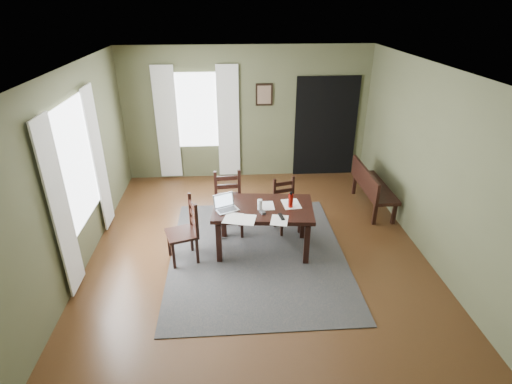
{
  "coord_description": "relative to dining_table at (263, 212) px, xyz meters",
  "views": [
    {
      "loc": [
        -0.37,
        -5.01,
        3.52
      ],
      "look_at": [
        0.0,
        0.3,
        0.9
      ],
      "focal_mm": 28.0,
      "sensor_mm": 36.0,
      "label": 1
    }
  ],
  "objects": [
    {
      "name": "ground",
      "position": [
        -0.09,
        -0.13,
        -0.65
      ],
      "size": [
        5.0,
        6.0,
        0.01
      ],
      "color": "#492C16"
    },
    {
      "name": "room_shell",
      "position": [
        -0.09,
        -0.13,
        1.15
      ],
      "size": [
        5.02,
        6.02,
        2.71
      ],
      "color": "#535739",
      "rests_on": "ground"
    },
    {
      "name": "rug",
      "position": [
        -0.09,
        -0.13,
        -0.64
      ],
      "size": [
        2.6,
        3.2,
        0.01
      ],
      "color": "#363636",
      "rests_on": "ground"
    },
    {
      "name": "dining_table",
      "position": [
        0.0,
        0.0,
        0.0
      ],
      "size": [
        1.53,
        1.01,
        0.73
      ],
      "rotation": [
        0.0,
        0.0,
        -0.1
      ],
      "color": "black",
      "rests_on": "rug"
    },
    {
      "name": "chair_end",
      "position": [
        -1.14,
        -0.18,
        -0.17
      ],
      "size": [
        0.53,
        0.53,
        0.97
      ],
      "rotation": [
        0.0,
        0.0,
        -1.26
      ],
      "color": "black",
      "rests_on": "rug"
    },
    {
      "name": "chair_back_left",
      "position": [
        -0.51,
        0.56,
        -0.15
      ],
      "size": [
        0.48,
        0.48,
        1.02
      ],
      "rotation": [
        0.0,
        0.0,
        0.08
      ],
      "color": "black",
      "rests_on": "rug"
    },
    {
      "name": "chair_back_right",
      "position": [
        0.43,
        0.58,
        -0.22
      ],
      "size": [
        0.47,
        0.47,
        0.87
      ],
      "rotation": [
        0.0,
        0.0,
        0.26
      ],
      "color": "black",
      "rests_on": "rug"
    },
    {
      "name": "bench",
      "position": [
        2.06,
        1.21,
        -0.18
      ],
      "size": [
        0.45,
        1.39,
        0.78
      ],
      "rotation": [
        0.0,
        0.0,
        1.57
      ],
      "color": "black",
      "rests_on": "ground"
    },
    {
      "name": "laptop",
      "position": [
        -0.55,
        -0.02,
        0.15
      ],
      "size": [
        0.39,
        0.36,
        0.21
      ],
      "rotation": [
        0.0,
        0.0,
        0.42
      ],
      "color": "#B7B7BC",
      "rests_on": "dining_table"
    },
    {
      "name": "computer_mouse",
      "position": [
        -0.03,
        -0.2,
        0.11
      ],
      "size": [
        0.09,
        0.11,
        0.03
      ],
      "primitive_type": "cube",
      "rotation": [
        0.0,
        0.0,
        0.37
      ],
      "color": "#3F3F42",
      "rests_on": "dining_table"
    },
    {
      "name": "tv_remote",
      "position": [
        0.23,
        -0.33,
        0.1
      ],
      "size": [
        0.08,
        0.19,
        0.02
      ],
      "primitive_type": "cube",
      "rotation": [
        0.0,
        0.0,
        0.17
      ],
      "color": "black",
      "rests_on": "dining_table"
    },
    {
      "name": "drinking_glass",
      "position": [
        -0.06,
        -0.07,
        0.17
      ],
      "size": [
        0.07,
        0.07,
        0.15
      ],
      "primitive_type": "cylinder",
      "rotation": [
        0.0,
        0.0,
        0.04
      ],
      "color": "silver",
      "rests_on": "dining_table"
    },
    {
      "name": "water_bottle",
      "position": [
        0.4,
        -0.03,
        0.2
      ],
      "size": [
        0.09,
        0.09,
        0.24
      ],
      "rotation": [
        0.0,
        0.0,
        0.31
      ],
      "color": "#A7150C",
      "rests_on": "dining_table"
    },
    {
      "name": "paper_a",
      "position": [
        -0.45,
        -0.31,
        0.09
      ],
      "size": [
        0.32,
        0.37,
        0.0
      ],
      "primitive_type": "cube",
      "rotation": [
        0.0,
        0.0,
        -0.27
      ],
      "color": "white",
      "rests_on": "dining_table"
    },
    {
      "name": "paper_b",
      "position": [
        0.19,
        -0.41,
        0.09
      ],
      "size": [
        0.29,
        0.34,
        0.0
      ],
      "primitive_type": "cube",
      "rotation": [
        0.0,
        0.0,
        -0.22
      ],
      "color": "white",
      "rests_on": "dining_table"
    },
    {
      "name": "paper_c",
      "position": [
        0.05,
        0.03,
        0.09
      ],
      "size": [
        0.22,
        0.28,
        0.0
      ],
      "primitive_type": "cube",
      "rotation": [
        0.0,
        0.0,
        0.01
      ],
      "color": "white",
      "rests_on": "dining_table"
    },
    {
      "name": "paper_d",
      "position": [
        0.42,
        0.06,
        0.09
      ],
      "size": [
        0.28,
        0.35,
        0.0
      ],
      "primitive_type": "cube",
      "rotation": [
        0.0,
        0.0,
        0.1
      ],
      "color": "white",
      "rests_on": "dining_table"
    },
    {
      "name": "paper_e",
      "position": [
        -0.26,
        -0.36,
        0.09
      ],
      "size": [
        0.29,
        0.34,
        0.0
      ],
      "primitive_type": "cube",
      "rotation": [
        0.0,
        0.0,
        -0.21
      ],
      "color": "white",
      "rests_on": "dining_table"
    },
    {
      "name": "window_left",
      "position": [
        -2.56,
        0.07,
        0.8
      ],
      "size": [
        0.01,
        1.3,
        1.7
      ],
      "color": "white",
      "rests_on": "ground"
    },
    {
      "name": "window_back",
      "position": [
        -1.09,
        2.84,
        0.8
      ],
      "size": [
        1.0,
        0.01,
        1.5
      ],
      "color": "white",
      "rests_on": "ground"
    },
    {
      "name": "curtain_left_near",
      "position": [
        -2.53,
        -0.75,
        0.55
      ],
      "size": [
        0.03,
        0.48,
        2.3
      ],
      "color": "silver",
      "rests_on": "ground"
    },
    {
      "name": "curtain_left_far",
      "position": [
        -2.53,
        0.89,
        0.55
      ],
      "size": [
        0.03,
        0.48,
        2.3
      ],
      "color": "silver",
      "rests_on": "ground"
    },
    {
      "name": "curtain_back_left",
      "position": [
        -1.71,
        2.81,
        0.55
      ],
      "size": [
        0.44,
        0.03,
        2.3
      ],
      "color": "silver",
      "rests_on": "ground"
    },
    {
      "name": "curtain_back_right",
      "position": [
        -0.47,
        2.81,
        0.55
      ],
      "size": [
        0.44,
        0.03,
        2.3
      ],
      "color": "silver",
      "rests_on": "ground"
    },
    {
      "name": "framed_picture",
      "position": [
        0.26,
        2.84,
        1.1
      ],
      "size": [
        0.34,
        0.03,
        0.44
      ],
      "color": "black",
      "rests_on": "ground"
    },
    {
      "name": "doorway_back",
      "position": [
        1.56,
        2.84,
        0.4
      ],
      "size": [
        1.3,
        0.03,
        2.1
      ],
      "color": "black",
      "rests_on": "ground"
    }
  ]
}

